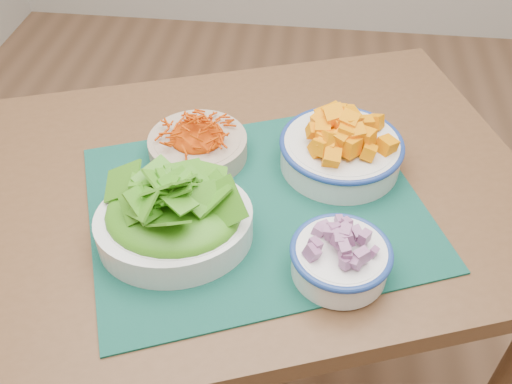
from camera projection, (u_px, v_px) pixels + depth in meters
ground at (345, 374)px, 1.58m from camera, size 4.00×4.00×0.00m
table at (224, 226)px, 1.10m from camera, size 1.32×1.09×0.75m
placemat at (256, 205)px, 0.99m from camera, size 0.69×0.64×0.00m
carrot_bowl at (198, 142)px, 1.06m from camera, size 0.22×0.22×0.07m
squash_bowl at (342, 144)px, 1.03m from camera, size 0.27×0.27×0.10m
lettuce_bowl at (173, 215)px, 0.90m from camera, size 0.30×0.28×0.11m
onion_bowl at (341, 254)px, 0.85m from camera, size 0.19×0.19×0.08m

